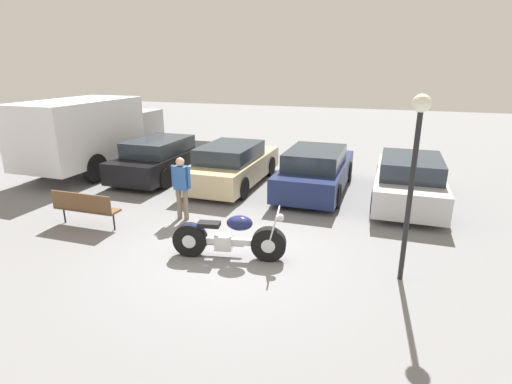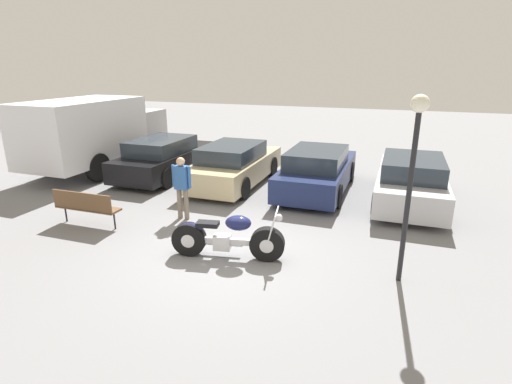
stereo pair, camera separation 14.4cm
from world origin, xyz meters
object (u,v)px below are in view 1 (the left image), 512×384
at_px(motorcycle, 228,238).
at_px(lamp_post, 416,152).
at_px(delivery_truck, 91,131).
at_px(parked_car_black, 163,158).
at_px(parked_car_silver, 409,180).
at_px(park_bench, 84,206).
at_px(parked_car_champagne, 233,165).
at_px(parked_car_navy, 316,171).
at_px(person_standing, 181,183).

relative_size(motorcycle, lamp_post, 0.69).
relative_size(delivery_truck, lamp_post, 1.76).
bearing_deg(motorcycle, lamp_post, 3.98).
relative_size(parked_car_black, parked_car_silver, 1.00).
height_order(parked_car_black, park_bench, parked_car_black).
height_order(parked_car_champagne, lamp_post, lamp_post).
relative_size(parked_car_black, parked_car_navy, 1.00).
relative_size(motorcycle, parked_car_navy, 0.52).
bearing_deg(parked_car_black, parked_car_silver, -1.38).
bearing_deg(park_bench, motorcycle, -5.24).
distance_m(motorcycle, parked_car_navy, 5.09).
relative_size(motorcycle, delivery_truck, 0.39).
height_order(motorcycle, parked_car_champagne, parked_car_champagne).
bearing_deg(parked_car_navy, parked_car_champagne, -176.60).
relative_size(delivery_truck, park_bench, 3.52).
xyz_separation_m(parked_car_black, parked_car_champagne, (2.68, -0.16, 0.00)).
height_order(lamp_post, person_standing, lamp_post).
relative_size(park_bench, lamp_post, 0.50).
distance_m(parked_car_champagne, person_standing, 3.29).
xyz_separation_m(parked_car_silver, park_bench, (-7.32, -4.47, -0.10)).
height_order(delivery_truck, lamp_post, lamp_post).
bearing_deg(lamp_post, parked_car_silver, 87.62).
bearing_deg(parked_car_black, lamp_post, -31.42).
bearing_deg(delivery_truck, parked_car_champagne, 0.16).
distance_m(motorcycle, park_bench, 3.84).
bearing_deg(park_bench, parked_car_black, 98.66).
xyz_separation_m(parked_car_navy, lamp_post, (2.48, -4.79, 1.72)).
distance_m(delivery_truck, lamp_post, 11.60).
distance_m(parked_car_navy, lamp_post, 5.66).
height_order(motorcycle, delivery_truck, delivery_truck).
xyz_separation_m(parked_car_champagne, person_standing, (-0.04, -3.27, 0.29)).
distance_m(motorcycle, parked_car_champagne, 5.21).
xyz_separation_m(parked_car_champagne, parked_car_navy, (2.68, 0.16, 0.00)).
xyz_separation_m(parked_car_silver, delivery_truck, (-10.80, 0.02, 0.81)).
bearing_deg(parked_car_champagne, delivery_truck, -179.84).
relative_size(park_bench, person_standing, 1.04).
height_order(parked_car_navy, park_bench, parked_car_navy).
bearing_deg(motorcycle, delivery_truck, 146.46).
height_order(motorcycle, person_standing, person_standing).
relative_size(parked_car_black, delivery_truck, 0.76).
bearing_deg(park_bench, delivery_truck, 127.77).
relative_size(parked_car_navy, parked_car_silver, 1.00).
relative_size(parked_car_navy, delivery_truck, 0.76).
xyz_separation_m(delivery_truck, lamp_post, (10.61, -4.62, 0.91)).
bearing_deg(motorcycle, parked_car_champagne, 110.96).
bearing_deg(parked_car_silver, parked_car_black, 178.62).
bearing_deg(motorcycle, parked_car_black, 132.13).
bearing_deg(parked_car_silver, park_bench, -148.56).
xyz_separation_m(delivery_truck, person_standing, (5.41, -3.26, -0.51)).
height_order(motorcycle, park_bench, motorcycle).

